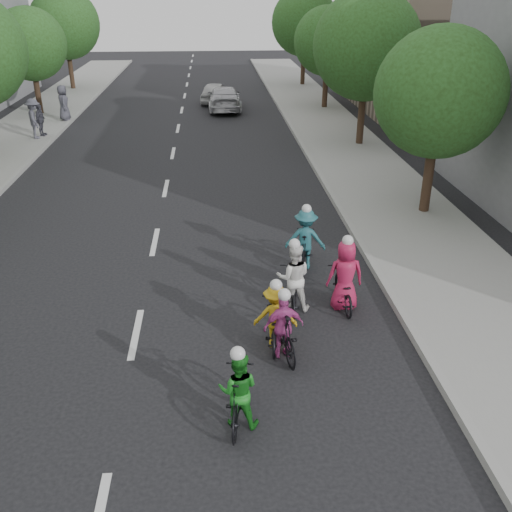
{
  "coord_description": "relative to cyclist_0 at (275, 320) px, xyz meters",
  "views": [
    {
      "loc": [
        1.82,
        -10.78,
        6.95
      ],
      "look_at": [
        2.79,
        1.68,
        1.0
      ],
      "focal_mm": 40.0,
      "sensor_mm": 36.0,
      "label": 1
    }
  ],
  "objects": [
    {
      "name": "spectator_0",
      "position": [
        -9.78,
        18.36,
        0.53
      ],
      "size": [
        1.1,
        1.4,
        1.9
      ],
      "primitive_type": "imported",
      "rotation": [
        0.0,
        0.0,
        1.94
      ],
      "color": "#50505D",
      "rests_on": "sidewalk_left"
    },
    {
      "name": "tree_l_5",
      "position": [
        -11.22,
        33.6,
        3.95
      ],
      "size": [
        4.8,
        4.8,
        6.93
      ],
      "color": "black",
      "rests_on": "ground"
    },
    {
      "name": "tree_r_1",
      "position": [
        5.78,
        16.2,
        3.95
      ],
      "size": [
        4.8,
        4.8,
        6.93
      ],
      "color": "black",
      "rests_on": "ground"
    },
    {
      "name": "cyclist_5",
      "position": [
        1.78,
        1.42,
        0.08
      ],
      "size": [
        0.85,
        1.69,
        1.88
      ],
      "rotation": [
        0.0,
        0.0,
        3.15
      ],
      "color": "black",
      "rests_on": "ground"
    },
    {
      "name": "curb_right",
      "position": [
        3.03,
        10.6,
        -0.48
      ],
      "size": [
        0.18,
        80.0,
        0.18
      ],
      "primitive_type": "cube",
      "color": "#999993",
      "rests_on": "ground"
    },
    {
      "name": "cyclist_3",
      "position": [
        -0.89,
        -2.36,
        0.04
      ],
      "size": [
        0.78,
        1.76,
        1.6
      ],
      "rotation": [
        0.0,
        0.0,
        2.98
      ],
      "color": "black",
      "rests_on": "ground"
    },
    {
      "name": "curb_left",
      "position": [
        -9.07,
        10.6,
        -0.48
      ],
      "size": [
        0.18,
        80.0,
        0.18
      ],
      "primitive_type": "cube",
      "color": "#999993",
      "rests_on": "ground"
    },
    {
      "name": "spectator_2",
      "position": [
        -9.32,
        22.5,
        0.52
      ],
      "size": [
        0.79,
        1.04,
        1.89
      ],
      "primitive_type": "imported",
      "rotation": [
        0.0,
        0.0,
        1.8
      ],
      "color": "#474752",
      "rests_on": "sidewalk_left"
    },
    {
      "name": "bldg_se",
      "position": [
        12.98,
        24.6,
        3.43
      ],
      "size": [
        10.0,
        14.0,
        8.0
      ],
      "primitive_type": "cube",
      "color": "gray",
      "rests_on": "ground"
    },
    {
      "name": "tree_r_3",
      "position": [
        5.78,
        34.2,
        3.95
      ],
      "size": [
        4.8,
        4.8,
        6.93
      ],
      "color": "black",
      "rests_on": "ground"
    },
    {
      "name": "ground",
      "position": [
        -3.02,
        0.6,
        -0.57
      ],
      "size": [
        120.0,
        120.0,
        0.0
      ],
      "primitive_type": "plane",
      "color": "black",
      "rests_on": "ground"
    },
    {
      "name": "tree_r_2",
      "position": [
        5.78,
        25.2,
        3.39
      ],
      "size": [
        4.0,
        4.0,
        5.97
      ],
      "color": "black",
      "rests_on": "ground"
    },
    {
      "name": "cyclist_0",
      "position": [
        0.0,
        0.0,
        0.0
      ],
      "size": [
        0.98,
        1.77,
        1.57
      ],
      "rotation": [
        0.0,
        0.0,
        3.0
      ],
      "color": "black",
      "rests_on": "ground"
    },
    {
      "name": "cyclist_4",
      "position": [
        0.12,
        -0.4,
        0.02
      ],
      "size": [
        0.88,
        1.81,
        1.58
      ],
      "rotation": [
        0.0,
        0.0,
        3.31
      ],
      "color": "black",
      "rests_on": "ground"
    },
    {
      "name": "tree_l_4",
      "position": [
        -11.22,
        24.6,
        3.39
      ],
      "size": [
        4.0,
        4.0,
        5.97
      ],
      "color": "black",
      "rests_on": "ground"
    },
    {
      "name": "follow_car_trail",
      "position": [
        -0.95,
        27.94,
        0.08
      ],
      "size": [
        2.05,
        3.99,
        1.3
      ],
      "primitive_type": "imported",
      "rotation": [
        0.0,
        0.0,
        3.0
      ],
      "color": "silver",
      "rests_on": "ground"
    },
    {
      "name": "sidewalk_right",
      "position": [
        4.98,
        10.6,
        -0.5
      ],
      "size": [
        4.0,
        80.0,
        0.15
      ],
      "primitive_type": "cube",
      "color": "gray",
      "rests_on": "ground"
    },
    {
      "name": "tree_r_0",
      "position": [
        5.78,
        7.2,
        3.39
      ],
      "size": [
        4.0,
        4.0,
        5.97
      ],
      "color": "black",
      "rests_on": "ground"
    },
    {
      "name": "follow_car_lead",
      "position": [
        -0.39,
        25.43,
        0.13
      ],
      "size": [
        2.0,
        4.86,
        1.41
      ],
      "primitive_type": "imported",
      "rotation": [
        0.0,
        0.0,
        3.15
      ],
      "color": "#B4B4B9",
      "rests_on": "ground"
    },
    {
      "name": "cyclist_1",
      "position": [
        1.2,
        3.62,
        0.13
      ],
      "size": [
        1.18,
        1.75,
        1.82
      ],
      "rotation": [
        0.0,
        0.0,
        2.93
      ],
      "color": "black",
      "rests_on": "ground"
    },
    {
      "name": "cyclist_2",
      "position": [
        0.58,
        1.48,
        0.07
      ],
      "size": [
        0.86,
        1.75,
        1.81
      ],
      "rotation": [
        0.0,
        0.0,
        3.04
      ],
      "color": "black",
      "rests_on": "ground"
    },
    {
      "name": "spectator_1",
      "position": [
        -9.66,
        18.89,
        0.35
      ],
      "size": [
        0.5,
        0.95,
        1.54
      ],
      "primitive_type": "imported",
      "rotation": [
        0.0,
        0.0,
        1.42
      ],
      "color": "#494955",
      "rests_on": "sidewalk_left"
    }
  ]
}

